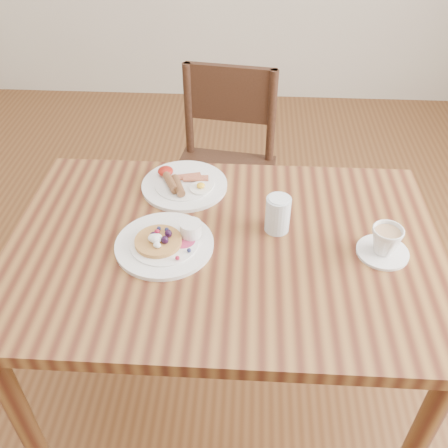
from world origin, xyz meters
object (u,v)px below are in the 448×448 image
chair_far (224,165)px  water_glass (278,214)px  dining_table (224,269)px  teacup_saucer (385,243)px  breakfast_plate (183,184)px  pancake_plate (166,242)px

chair_far → water_glass: (0.19, -0.71, 0.31)m
dining_table → chair_far: size_ratio=1.36×
chair_far → teacup_saucer: (0.48, -0.80, 0.30)m
breakfast_plate → water_glass: 0.35m
pancake_plate → water_glass: (0.30, 0.09, 0.04)m
chair_far → breakfast_plate: 0.60m
dining_table → teacup_saucer: 0.45m
pancake_plate → breakfast_plate: 0.28m
pancake_plate → breakfast_plate: pancake_plate is taller
dining_table → chair_far: (-0.05, 0.78, -0.16)m
dining_table → breakfast_plate: (-0.14, 0.26, 0.11)m
dining_table → breakfast_plate: bearing=119.2°
dining_table → chair_far: 0.80m
pancake_plate → breakfast_plate: (0.01, 0.28, -0.00)m
breakfast_plate → teacup_saucer: (0.57, -0.27, 0.03)m
water_glass → dining_table: bearing=-154.3°
chair_far → pancake_plate: 0.85m
pancake_plate → teacup_saucer: teacup_saucer is taller
breakfast_plate → pancake_plate: bearing=-92.5°
dining_table → teacup_saucer: size_ratio=8.57×
pancake_plate → breakfast_plate: bearing=87.5°
pancake_plate → teacup_saucer: size_ratio=1.93×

